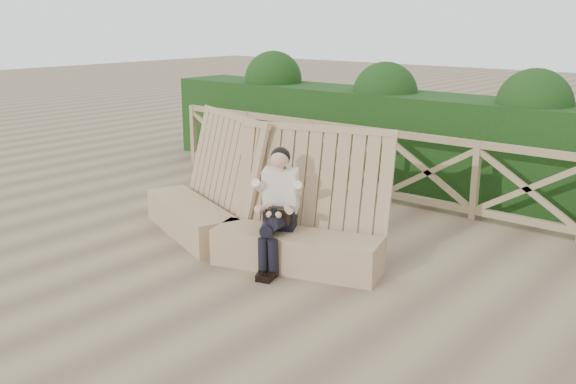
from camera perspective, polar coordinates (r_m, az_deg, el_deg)
The scene contains 5 objects.
ground at distance 6.85m, azimuth -1.92°, elevation -8.02°, with size 60.00×60.00×0.00m, color brown.
bench at distance 7.70m, azimuth -3.87°, elevation -2.30°, with size 3.72×1.35×1.55m.
woman at distance 7.07m, azimuth -0.90°, elevation -1.14°, with size 0.59×0.86×1.34m.
guardrail at distance 9.44m, azimuth 12.34°, elevation 1.72°, with size 10.10×0.09×1.10m.
hedge at distance 10.46m, azimuth 15.49°, elevation 3.92°, with size 12.00×1.20×1.50m, color black.
Camera 1 is at (4.21, -4.68, 2.70)m, focal length 40.00 mm.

